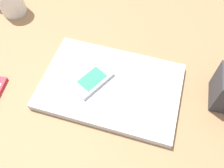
# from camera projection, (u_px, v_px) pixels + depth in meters

# --- Properties ---
(desk_surface) EXTENTS (1.20, 0.80, 0.03)m
(desk_surface) POSITION_uv_depth(u_px,v_px,m) (141.00, 77.00, 0.64)
(desk_surface) COLOR olive
(desk_surface) RESTS_ON ground
(laptop_closed) EXTENTS (0.35, 0.25, 0.02)m
(laptop_closed) POSITION_uv_depth(u_px,v_px,m) (112.00, 86.00, 0.59)
(laptop_closed) COLOR #B7BABC
(laptop_closed) RESTS_ON desk_surface
(cell_phone_on_laptop) EXTENTS (0.10, 0.12, 0.01)m
(cell_phone_on_laptop) POSITION_uv_depth(u_px,v_px,m) (94.00, 80.00, 0.58)
(cell_phone_on_laptop) COLOR silver
(cell_phone_on_laptop) RESTS_ON laptop_closed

